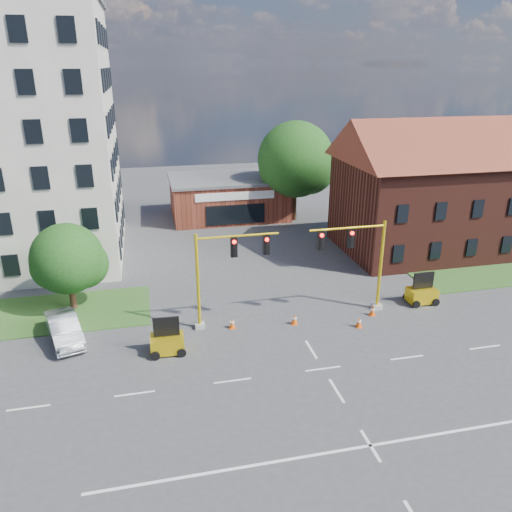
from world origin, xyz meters
name	(u,v)px	position (x,y,z in m)	size (l,w,h in m)	color
ground	(323,369)	(0.00, 0.00, 0.00)	(120.00, 120.00, 0.00)	#404042
grass_verge_ne	(501,275)	(18.00, 9.00, 0.04)	(14.00, 4.00, 0.08)	#305A22
lane_markings	(344,403)	(0.00, -3.00, 0.01)	(60.00, 36.00, 0.01)	white
brick_shop	(229,197)	(0.00, 29.98, 2.16)	(12.40, 8.40, 4.30)	maroon
townhouse_row	(460,182)	(18.00, 16.00, 5.93)	(21.00, 11.00, 11.50)	#4A1E16
tree_large	(299,162)	(6.90, 27.08, 6.13)	(8.14, 7.75, 10.28)	#3C2215
tree_nw_front	(71,260)	(-13.76, 10.58, 3.48)	(4.90, 4.67, 5.97)	#3C2215
signal_mast_west	(224,268)	(-4.36, 6.00, 3.92)	(5.30, 0.60, 6.20)	gray
signal_mast_east	(358,256)	(4.36, 6.00, 3.92)	(5.30, 0.60, 6.20)	gray
trailer_west	(167,342)	(-8.13, 3.55, 0.67)	(1.92, 1.32, 2.14)	yellow
trailer_east	(422,294)	(9.38, 6.15, 0.67)	(1.90, 1.27, 2.15)	yellow
cone_a	(232,323)	(-4.03, 5.50, 0.34)	(0.40, 0.40, 0.70)	#FF590D
cone_b	(295,319)	(-0.07, 5.13, 0.34)	(0.40, 0.40, 0.70)	#FF590D
cone_c	(359,322)	(3.77, 3.87, 0.34)	(0.40, 0.40, 0.70)	#FF590D
cone_d	(372,311)	(5.29, 5.16, 0.34)	(0.40, 0.40, 0.70)	#FF590D
pickup_white	(401,254)	(11.59, 13.26, 0.79)	(2.63, 5.70, 1.58)	white
sedan_silver_front	(64,329)	(-14.03, 6.22, 0.77)	(1.63, 4.68, 1.54)	#B5BABE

